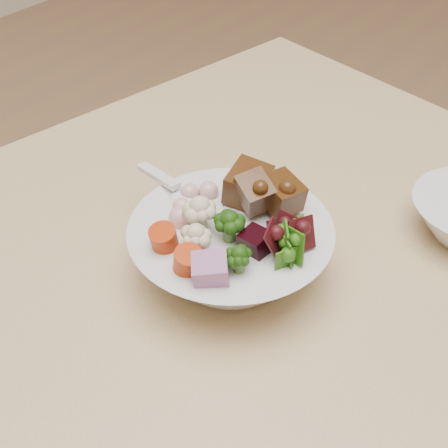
# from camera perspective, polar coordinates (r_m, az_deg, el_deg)

# --- Properties ---
(food_bowl) EXTENTS (0.21, 0.21, 0.12)m
(food_bowl) POSITION_cam_1_polar(r_m,az_deg,el_deg) (0.66, 0.80, -2.12)
(food_bowl) COLOR silver
(food_bowl) RESTS_ON dining_table
(soup_spoon) EXTENTS (0.11, 0.05, 0.02)m
(soup_spoon) POSITION_cam_1_polar(r_m,az_deg,el_deg) (0.68, -4.31, 2.74)
(soup_spoon) COLOR silver
(soup_spoon) RESTS_ON food_bowl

